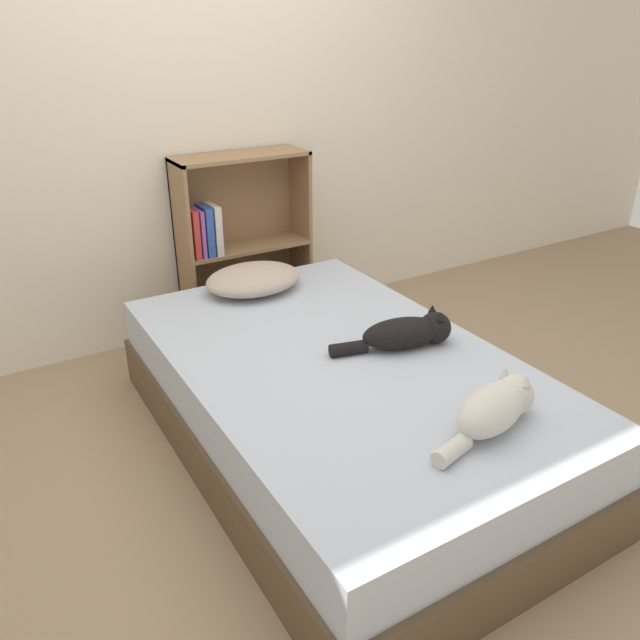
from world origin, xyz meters
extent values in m
plane|color=#997F60|center=(0.00, 0.00, 0.00)|extent=(8.00, 8.00, 0.00)
cube|color=silver|center=(0.00, 1.42, 1.25)|extent=(8.00, 0.06, 2.50)
cube|color=brown|center=(0.00, 0.00, 0.11)|extent=(1.24, 2.02, 0.23)
cube|color=#B2BCCC|center=(0.00, 0.00, 0.33)|extent=(1.21, 1.96, 0.21)
ellipsoid|color=#B29E8E|center=(0.00, 0.80, 0.50)|extent=(0.48, 0.37, 0.12)
ellipsoid|color=beige|center=(0.16, -0.67, 0.52)|extent=(0.35, 0.24, 0.15)
sphere|color=beige|center=(0.29, -0.64, 0.51)|extent=(0.14, 0.14, 0.14)
cone|color=beige|center=(0.28, -0.60, 0.58)|extent=(0.04, 0.04, 0.03)
cone|color=beige|center=(0.30, -0.68, 0.58)|extent=(0.04, 0.04, 0.03)
cylinder|color=beige|center=(-0.05, -0.73, 0.47)|extent=(0.15, 0.09, 0.06)
ellipsoid|color=black|center=(0.27, -0.06, 0.50)|extent=(0.37, 0.23, 0.13)
sphere|color=black|center=(0.41, -0.10, 0.51)|extent=(0.13, 0.13, 0.13)
cone|color=black|center=(0.42, -0.06, 0.58)|extent=(0.04, 0.04, 0.03)
cone|color=black|center=(0.40, -0.13, 0.58)|extent=(0.04, 0.04, 0.03)
cylinder|color=black|center=(0.04, -0.01, 0.47)|extent=(0.16, 0.09, 0.05)
cube|color=#8E6B47|center=(-0.19, 1.25, 0.51)|extent=(0.02, 0.26, 1.02)
cube|color=#8E6B47|center=(0.52, 1.25, 0.51)|extent=(0.02, 0.26, 1.02)
cube|color=#8E6B47|center=(0.16, 1.25, 0.01)|extent=(0.73, 0.26, 0.02)
cube|color=#8E6B47|center=(0.16, 1.25, 1.01)|extent=(0.73, 0.26, 0.02)
cube|color=#8E6B47|center=(0.16, 1.25, 0.51)|extent=(0.69, 0.26, 0.02)
cube|color=#8E6B47|center=(0.16, 1.37, 0.51)|extent=(0.73, 0.02, 1.02)
cube|color=#B7332D|center=(-0.15, 1.21, 0.65)|extent=(0.03, 0.16, 0.26)
cube|color=#8C4C99|center=(-0.12, 1.21, 0.65)|extent=(0.02, 0.16, 0.25)
cube|color=#2D519E|center=(-0.08, 1.21, 0.65)|extent=(0.04, 0.16, 0.26)
cube|color=beige|center=(-0.03, 1.21, 0.66)|extent=(0.04, 0.16, 0.27)
camera|label=1|loc=(-1.20, -1.85, 1.65)|focal=35.00mm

